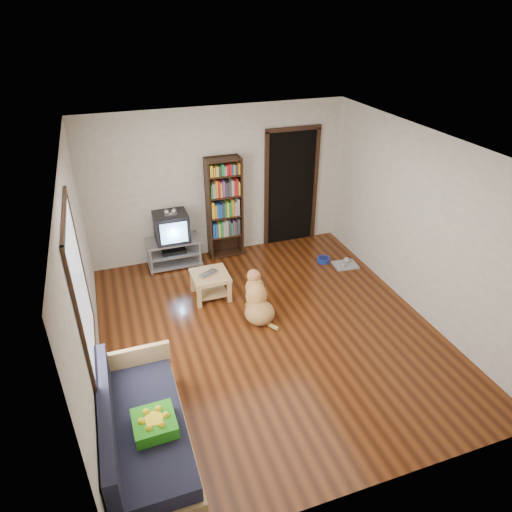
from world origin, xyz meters
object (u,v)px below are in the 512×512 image
object	(u,v)px
dog	(257,301)
grey_rag	(345,265)
laptop	(210,274)
tv_stand	(174,252)
green_cushion	(154,423)
coffee_table	(210,281)
bookshelf	(224,203)
crt_tv	(171,226)
dog_bowl	(323,260)
sofa	(143,433)

from	to	relation	value
dog	grey_rag	bearing A→B (deg)	23.67
laptop	tv_stand	size ratio (longest dim) A/B	0.33
green_cushion	dog	size ratio (longest dim) A/B	0.48
laptop	coffee_table	distance (m)	0.13
bookshelf	crt_tv	bearing A→B (deg)	-175.68
green_cushion	laptop	xyz separation A→B (m)	(1.21, 2.60, -0.08)
laptop	dog_bowl	size ratio (longest dim) A/B	1.34
dog_bowl	sofa	size ratio (longest dim) A/B	0.12
dog	green_cushion	bearing A→B (deg)	-132.00
coffee_table	tv_stand	bearing A→B (deg)	107.57
laptop	crt_tv	bearing A→B (deg)	80.80
laptop	tv_stand	bearing A→B (deg)	81.10
laptop	crt_tv	distance (m)	1.28
dog	coffee_table	bearing A→B (deg)	126.05
crt_tv	dog	size ratio (longest dim) A/B	0.69
laptop	sofa	xyz separation A→B (m)	(-1.33, -2.47, -0.15)
green_cushion	sofa	size ratio (longest dim) A/B	0.22
tv_stand	dog_bowl	bearing A→B (deg)	-16.71
tv_stand	sofa	world-z (taller)	sofa
sofa	dog	xyz separation A→B (m)	(1.85, 1.79, -0.01)
grey_rag	dog	bearing A→B (deg)	-156.33
tv_stand	crt_tv	xyz separation A→B (m)	(0.00, 0.02, 0.47)
laptop	dog_bowl	distance (m)	2.21
laptop	bookshelf	distance (m)	1.51
tv_stand	dog	distance (m)	2.04
crt_tv	bookshelf	xyz separation A→B (m)	(0.95, 0.07, 0.26)
green_cushion	bookshelf	bearing A→B (deg)	63.39
green_cushion	sofa	xyz separation A→B (m)	(-0.12, 0.13, -0.23)
dog_bowl	bookshelf	xyz separation A→B (m)	(-1.55, 0.84, 0.96)
green_cushion	dog_bowl	world-z (taller)	green_cushion
green_cushion	coffee_table	size ratio (longest dim) A/B	0.73
grey_rag	bookshelf	distance (m)	2.36
sofa	crt_tv	bearing A→B (deg)	75.07
laptop	bookshelf	world-z (taller)	bookshelf
sofa	coffee_table	world-z (taller)	sofa
crt_tv	bookshelf	size ratio (longest dim) A/B	0.32
dog_bowl	tv_stand	distance (m)	2.62
dog_bowl	grey_rag	bearing A→B (deg)	-39.81
crt_tv	green_cushion	bearing A→B (deg)	-102.67
grey_rag	crt_tv	size ratio (longest dim) A/B	0.69
dog_bowl	sofa	xyz separation A→B (m)	(-3.47, -2.88, 0.22)
green_cushion	bookshelf	size ratio (longest dim) A/B	0.22
green_cushion	dog	world-z (taller)	dog
coffee_table	dog	world-z (taller)	dog
dog_bowl	grey_rag	distance (m)	0.39
sofa	green_cushion	bearing A→B (deg)	-45.86
bookshelf	sofa	world-z (taller)	bookshelf
laptop	sofa	distance (m)	2.81
dog_bowl	grey_rag	world-z (taller)	dog_bowl
green_cushion	tv_stand	world-z (taller)	green_cushion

